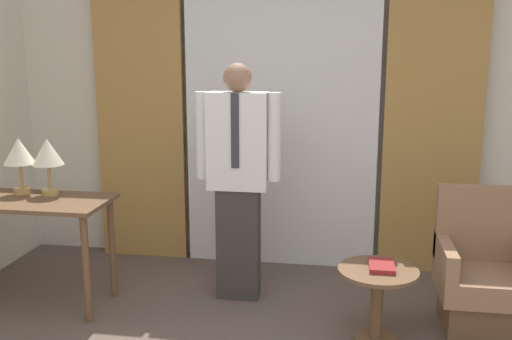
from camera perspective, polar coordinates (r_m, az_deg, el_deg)
The scene contains 11 objects.
wall_back at distance 4.90m, azimuth 2.68°, elevation 6.29°, with size 10.00×0.06×2.70m.
curtain_sheer_center at distance 4.78m, azimuth 2.50°, elevation 5.42°, with size 1.60×0.06×2.58m.
curtain_drape_left at distance 5.07m, azimuth -11.50°, elevation 5.57°, with size 0.77×0.06×2.58m.
curtain_drape_right at distance 4.80m, azimuth 17.29°, elevation 4.92°, with size 0.77×0.06×2.58m.
desk at distance 4.40m, azimuth -21.90°, elevation -4.30°, with size 1.18×0.55×0.79m.
table_lamp_left at distance 4.48m, azimuth -22.60°, elevation 1.52°, with size 0.22×0.22×0.41m.
table_lamp_right at distance 4.37m, azimuth -20.11°, elevation 1.47°, with size 0.22×0.22×0.41m.
person at distance 4.13m, azimuth -1.81°, elevation -0.36°, with size 0.62×0.21×1.74m.
armchair at distance 4.15m, azimuth 21.79°, elevation -10.11°, with size 0.60×0.56×0.93m.
side_table at distance 3.77m, azimuth 12.03°, elevation -11.83°, with size 0.51×0.51×0.48m.
book at distance 3.72m, azimuth 12.45°, elevation -9.34°, with size 0.16×0.24×0.03m.
Camera 1 is at (0.54, -2.00, 1.83)m, focal length 40.00 mm.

